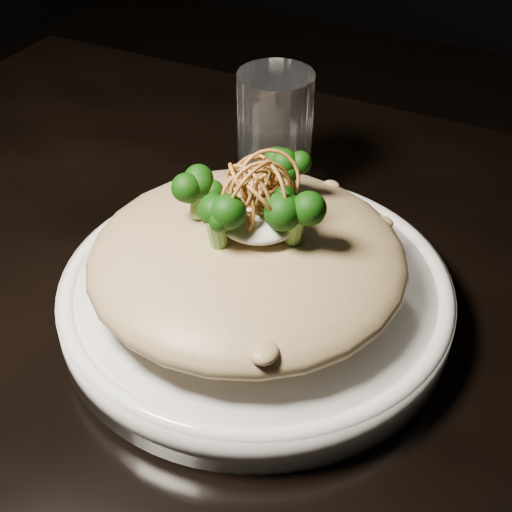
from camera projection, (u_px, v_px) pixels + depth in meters
The scene contains 7 objects.
table at pixel (290, 421), 0.57m from camera, with size 1.10×0.80×0.75m.
plate at pixel (256, 296), 0.54m from camera, with size 0.30×0.30×0.03m, color white.
risotto at pixel (247, 258), 0.52m from camera, with size 0.23×0.23×0.05m, color brown.
broccoli at pixel (252, 190), 0.49m from camera, with size 0.15×0.15×0.05m, color black, non-canonical shape.
cheese at pixel (259, 219), 0.50m from camera, with size 0.06×0.06×0.02m, color white.
shallots at pixel (258, 185), 0.48m from camera, with size 0.06×0.06×0.04m, color brown, non-canonical shape.
drinking_glass at pixel (275, 136), 0.65m from camera, with size 0.07×0.07×0.12m, color white.
Camera 1 is at (0.14, -0.34, 1.13)m, focal length 50.00 mm.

